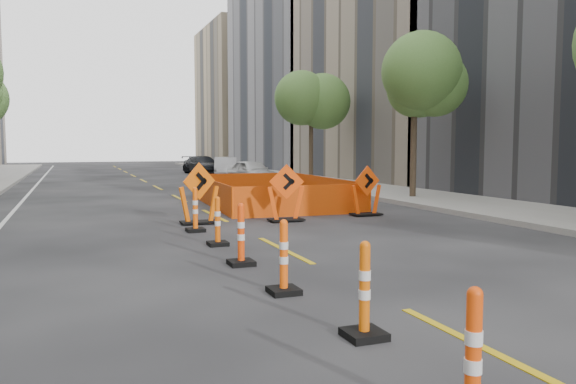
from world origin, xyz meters
name	(u,v)px	position (x,y,z in m)	size (l,w,h in m)	color
ground_plane	(386,300)	(0.00, 0.00, 0.00)	(140.00, 140.00, 0.00)	black
sidewalk_right	(426,197)	(9.00, 12.00, 0.07)	(4.00, 90.00, 0.15)	gray
bld_right_c	(425,68)	(17.00, 23.80, 7.00)	(12.00, 16.00, 14.00)	gray
bld_right_d	(319,57)	(17.00, 40.20, 10.00)	(12.00, 18.00, 20.00)	gray
bld_right_e	(256,96)	(17.00, 58.60, 8.00)	(12.00, 14.00, 16.00)	tan
tree_r_b	(415,83)	(8.40, 12.00, 4.53)	(2.80, 2.80, 5.95)	#382B1E
tree_r_c	(311,102)	(8.40, 22.00, 4.53)	(2.80, 2.80, 5.95)	#382B1E
channelizer_1	(473,359)	(-1.25, -3.31, 0.55)	(0.43, 0.43, 1.10)	#DE3F09
channelizer_2	(365,290)	(-1.02, -1.24, 0.55)	(0.43, 0.43, 1.09)	#D65809
channelizer_3	(284,257)	(-1.19, 0.83, 0.54)	(0.43, 0.43, 1.08)	#FF540A
channelizer_4	(241,234)	(-1.22, 2.90, 0.56)	(0.44, 0.44, 1.11)	#F5400A
channelizer_5	(218,221)	(-1.13, 4.97, 0.52)	(0.41, 0.41, 1.05)	#E45409
channelizer_6	(195,209)	(-1.18, 7.04, 0.55)	(0.44, 0.44, 1.11)	#FF5B0A
chevron_sign_left	(199,193)	(-0.80, 8.37, 0.83)	(1.11, 0.67, 1.67)	#F35F0A
chevron_sign_center	(286,193)	(1.57, 7.97, 0.80)	(1.07, 0.64, 1.61)	#FF490A
chevron_sign_right	(366,191)	(4.30, 8.32, 0.76)	(1.01, 0.61, 1.52)	#E44209
safety_fence	(270,191)	(2.71, 12.65, 0.47)	(4.40, 7.49, 0.94)	#EF540C
parked_car_near	(252,172)	(5.33, 23.21, 0.67)	(1.58, 3.93, 1.34)	silver
parked_car_mid	(226,167)	(5.42, 29.20, 0.68)	(1.43, 4.10, 1.35)	#A8A9AE
parked_car_far	(203,165)	(5.13, 34.75, 0.67)	(1.87, 4.59, 1.33)	black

